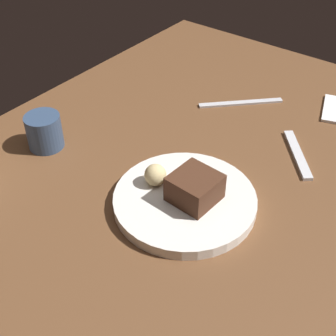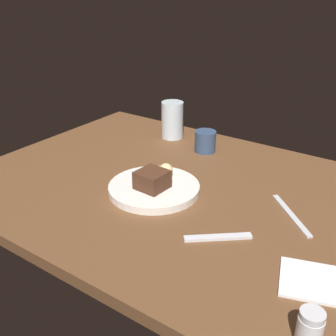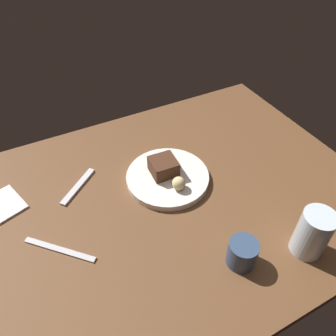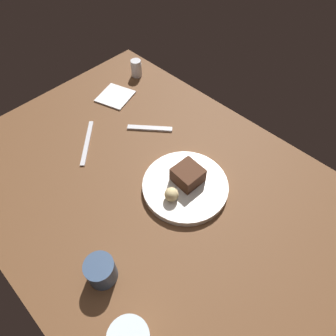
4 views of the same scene
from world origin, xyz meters
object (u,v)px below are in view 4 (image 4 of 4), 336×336
(salt_shaker, at_px, (136,68))
(coffee_cup, at_px, (101,271))
(chocolate_cake_slice, at_px, (188,175))
(dessert_spoon, at_px, (150,128))
(bread_roll, at_px, (173,193))
(butter_knife, at_px, (87,142))
(folded_napkin, at_px, (115,96))
(dessert_plate, at_px, (185,186))

(salt_shaker, height_order, coffee_cup, coffee_cup)
(chocolate_cake_slice, xyz_separation_m, dessert_spoon, (0.24, -0.08, -0.04))
(bread_roll, xyz_separation_m, coffee_cup, (-0.03, 0.26, -0.00))
(coffee_cup, distance_m, dessert_spoon, 0.49)
(salt_shaker, bearing_deg, chocolate_cake_slice, 153.28)
(bread_roll, bearing_deg, dessert_spoon, -30.96)
(chocolate_cake_slice, height_order, dessert_spoon, chocolate_cake_slice)
(dessert_spoon, bearing_deg, butter_knife, -158.05)
(chocolate_cake_slice, distance_m, butter_knife, 0.36)
(bread_roll, xyz_separation_m, folded_napkin, (0.46, -0.17, -0.04))
(chocolate_cake_slice, height_order, butter_knife, chocolate_cake_slice)
(salt_shaker, relative_size, dessert_spoon, 0.43)
(dessert_plate, relative_size, folded_napkin, 2.13)
(bread_roll, bearing_deg, dessert_plate, -86.02)
(salt_shaker, bearing_deg, dessert_spoon, 146.13)
(salt_shaker, bearing_deg, dessert_plate, 152.14)
(chocolate_cake_slice, relative_size, bread_roll, 1.92)
(dessert_plate, xyz_separation_m, butter_knife, (0.34, 0.09, -0.01))
(bread_roll, height_order, coffee_cup, coffee_cup)
(bread_roll, relative_size, coffee_cup, 0.56)
(dessert_plate, height_order, butter_knife, dessert_plate)
(dessert_spoon, bearing_deg, salt_shaker, 106.17)
(coffee_cup, distance_m, butter_knife, 0.43)
(chocolate_cake_slice, distance_m, coffee_cup, 0.33)
(folded_napkin, bearing_deg, bread_roll, 159.25)
(chocolate_cake_slice, distance_m, salt_shaker, 0.55)
(folded_napkin, bearing_deg, chocolate_cake_slice, 167.13)
(coffee_cup, relative_size, dessert_spoon, 0.46)
(chocolate_cake_slice, relative_size, folded_napkin, 0.65)
(dessert_plate, relative_size, butter_knife, 1.28)
(dessert_spoon, height_order, butter_knife, dessert_spoon)
(bread_roll, relative_size, folded_napkin, 0.34)
(dessert_plate, relative_size, dessert_spoon, 1.62)
(chocolate_cake_slice, height_order, bread_roll, chocolate_cake_slice)
(salt_shaker, relative_size, butter_knife, 0.34)
(chocolate_cake_slice, xyz_separation_m, coffee_cup, (-0.03, 0.33, -0.01))
(folded_napkin, bearing_deg, dessert_spoon, 173.22)
(dessert_plate, xyz_separation_m, coffee_cup, (-0.03, 0.32, 0.02))
(folded_napkin, bearing_deg, coffee_cup, 138.06)
(coffee_cup, bearing_deg, chocolate_cake_slice, -84.07)
(chocolate_cake_slice, relative_size, salt_shaker, 1.14)
(salt_shaker, bearing_deg, coffee_cup, 132.22)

